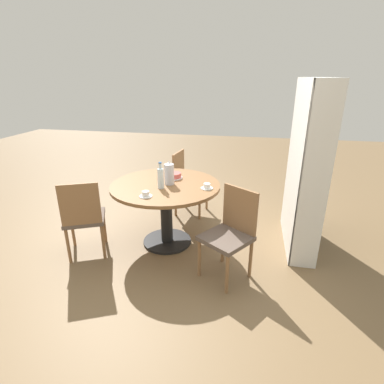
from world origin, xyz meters
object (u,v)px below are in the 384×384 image
(coffee_pot, at_px, (169,174))
(cup_b, at_px, (207,187))
(chair_b, at_px, (84,216))
(bookshelf, at_px, (304,166))
(chair_a, at_px, (187,181))
(water_bottle, at_px, (161,178))
(cake_main, at_px, (174,176))
(cup_a, at_px, (146,194))
(chair_c, at_px, (230,232))

(coffee_pot, xyz_separation_m, cup_b, (0.06, 0.44, -0.10))
(chair_b, relative_size, bookshelf, 0.48)
(chair_a, xyz_separation_m, water_bottle, (1.05, -0.07, 0.39))
(coffee_pot, bearing_deg, cake_main, -177.70)
(chair_a, relative_size, bookshelf, 0.48)
(chair_a, height_order, cup_a, chair_a)
(cup_b, bearing_deg, cup_a, -58.43)
(chair_b, xyz_separation_m, cake_main, (-0.66, 0.84, 0.30))
(chair_b, height_order, chair_c, same)
(water_bottle, distance_m, cake_main, 0.37)
(cake_main, bearing_deg, cup_b, 58.46)
(chair_c, distance_m, water_bottle, 0.94)
(chair_a, height_order, cake_main, chair_a)
(chair_b, bearing_deg, chair_c, 154.20)
(bookshelf, bearing_deg, cake_main, 93.91)
(chair_a, bearing_deg, bookshelf, -104.41)
(chair_b, height_order, water_bottle, water_bottle)
(chair_a, distance_m, chair_b, 1.60)
(cake_main, bearing_deg, coffee_pot, 2.30)
(water_bottle, relative_size, cup_b, 2.17)
(chair_c, bearing_deg, chair_a, 152.70)
(water_bottle, bearing_deg, bookshelf, 106.72)
(chair_b, distance_m, chair_c, 1.58)
(chair_c, bearing_deg, chair_b, -146.17)
(cake_main, xyz_separation_m, cup_a, (0.62, -0.13, -0.01))
(chair_a, height_order, chair_c, same)
(chair_c, distance_m, cake_main, 1.06)
(chair_c, height_order, water_bottle, water_bottle)
(cake_main, bearing_deg, chair_b, -51.75)
(chair_b, height_order, cup_b, chair_b)
(chair_b, distance_m, bookshelf, 2.48)
(cup_b, bearing_deg, chair_a, -156.03)
(bookshelf, distance_m, coffee_pot, 1.50)
(bookshelf, height_order, water_bottle, bookshelf)
(bookshelf, distance_m, cake_main, 1.49)
(chair_a, height_order, cup_b, chair_a)
(chair_c, height_order, cup_b, chair_c)
(coffee_pot, height_order, cup_b, coffee_pot)
(cup_a, bearing_deg, chair_c, 85.82)
(coffee_pot, xyz_separation_m, water_bottle, (0.14, -0.06, -0.01))
(chair_c, bearing_deg, water_bottle, -167.82)
(coffee_pot, xyz_separation_m, cake_main, (-0.21, -0.01, -0.09))
(water_bottle, bearing_deg, cup_a, -16.46)
(chair_a, distance_m, chair_c, 1.56)
(cake_main, bearing_deg, bookshelf, 93.91)
(chair_a, height_order, bookshelf, bookshelf)
(chair_a, relative_size, cup_b, 6.70)
(bookshelf, xyz_separation_m, cake_main, (0.10, -1.48, -0.17))
(bookshelf, relative_size, cup_b, 13.99)
(bookshelf, distance_m, water_bottle, 1.60)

